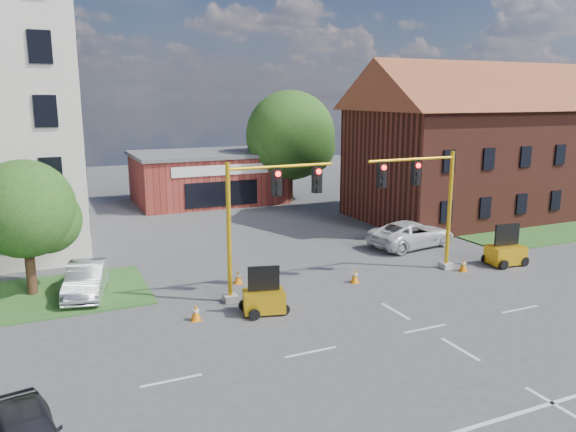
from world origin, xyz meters
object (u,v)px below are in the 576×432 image
object	(u,v)px
pickup_white	(412,234)
signal_mast_west	(264,212)
trailer_west	(264,299)
signal_mast_east	(424,198)
trailer_east	(505,253)

from	to	relation	value
pickup_white	signal_mast_west	bearing A→B (deg)	102.54
trailer_west	pickup_white	xyz separation A→B (m)	(12.15, 6.24, 0.17)
signal_mast_west	trailer_west	distance (m)	3.87
signal_mast_west	trailer_west	world-z (taller)	signal_mast_west
signal_mast_west	pickup_white	distance (m)	12.58
trailer_west	pickup_white	world-z (taller)	trailer_west
signal_mast_east	pickup_white	size ratio (longest dim) A/B	1.10
signal_mast_west	trailer_east	bearing A→B (deg)	-3.31
trailer_west	trailer_east	xyz separation A→B (m)	(14.47, 1.06, 0.06)
signal_mast_west	trailer_east	distance (m)	14.09
signal_mast_west	pickup_white	size ratio (longest dim) A/B	1.10
signal_mast_east	trailer_west	size ratio (longest dim) A/B	3.18
pickup_white	signal_mast_east	bearing A→B (deg)	140.31
signal_mast_west	trailer_west	bearing A→B (deg)	-113.02
signal_mast_east	trailer_east	size ratio (longest dim) A/B	2.89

